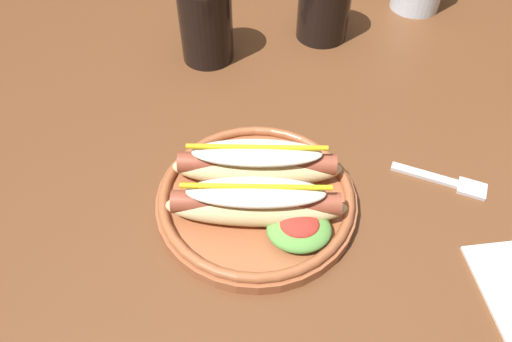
# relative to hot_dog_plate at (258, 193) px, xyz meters

# --- Properties ---
(ground_plane) EXTENTS (8.00, 8.00, 0.00)m
(ground_plane) POSITION_rel_hot_dog_plate_xyz_m (0.08, 0.14, -0.77)
(ground_plane) COLOR #2D2826
(dining_table) EXTENTS (1.49, 0.95, 0.74)m
(dining_table) POSITION_rel_hot_dog_plate_xyz_m (0.08, 0.14, -0.11)
(dining_table) COLOR brown
(dining_table) RESTS_ON ground_plane
(hot_dog_plate) EXTENTS (0.24, 0.24, 0.08)m
(hot_dog_plate) POSITION_rel_hot_dog_plate_xyz_m (0.00, 0.00, 0.00)
(hot_dog_plate) COLOR #9E5633
(hot_dog_plate) RESTS_ON dining_table
(fork) EXTENTS (0.12, 0.07, 0.00)m
(fork) POSITION_rel_hot_dog_plate_xyz_m (0.24, 0.03, -0.02)
(fork) COLOR silver
(fork) RESTS_ON dining_table
(soda_cup) EXTENTS (0.08, 0.08, 0.12)m
(soda_cup) POSITION_rel_hot_dog_plate_xyz_m (-0.08, 0.32, 0.04)
(soda_cup) COLOR black
(soda_cup) RESTS_ON dining_table
(extra_cup) EXTENTS (0.09, 0.09, 0.11)m
(extra_cup) POSITION_rel_hot_dog_plate_xyz_m (0.12, 0.37, 0.03)
(extra_cup) COLOR black
(extra_cup) RESTS_ON dining_table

